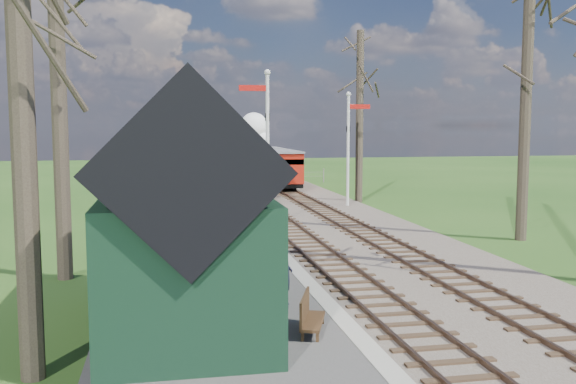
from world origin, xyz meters
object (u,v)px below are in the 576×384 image
object	(u,v)px
semaphore_near	(266,137)
sign_board	(259,256)
red_carriage_a	(282,168)
locomotive	(252,163)
bench	(308,314)
station_shed	(184,218)
red_carriage_b	(268,163)
semaphore_far	(350,140)
coach	(239,166)
person	(285,275)

from	to	relation	value
semaphore_near	sign_board	xyz separation A→B (m)	(-1.55, -8.63, -2.86)
semaphore_near	red_carriage_a	distance (m)	15.28
locomotive	bench	world-z (taller)	locomotive
station_shed	red_carriage_b	size ratio (longest dim) A/B	1.34
semaphore_far	bench	distance (m)	20.37
locomotive	red_carriage_a	xyz separation A→B (m)	(2.61, 5.21, -0.69)
coach	red_carriage_a	bearing A→B (deg)	-18.28
semaphore_far	locomotive	bearing A→B (deg)	141.14
semaphore_near	sign_board	distance (m)	9.23
semaphore_far	red_carriage_a	size ratio (longest dim) A/B	1.21
red_carriage_a	person	size ratio (longest dim) A/B	3.39
sign_board	semaphore_near	bearing A→B (deg)	79.85
bench	person	bearing A→B (deg)	93.88
bench	person	xyz separation A→B (m)	(-0.12, 1.77, 0.36)
bench	coach	bearing A→B (deg)	85.92
red_carriage_b	sign_board	world-z (taller)	red_carriage_b
locomotive	sign_board	size ratio (longest dim) A/B	4.02
station_shed	semaphore_far	bearing A→B (deg)	64.28
semaphore_far	bench	size ratio (longest dim) A/B	4.40
semaphore_far	sign_board	world-z (taller)	semaphore_far
station_shed	person	bearing A→B (deg)	16.96
red_carriage_a	sign_board	bearing A→B (deg)	-101.88
station_shed	red_carriage_a	distance (m)	27.63
semaphore_near	red_carriage_b	bearing A→B (deg)	80.55
station_shed	bench	xyz separation A→B (m)	(2.25, -1.13, -1.73)
person	semaphore_far	bearing A→B (deg)	-11.01
red_carriage_a	person	distance (m)	26.53
locomotive	bench	xyz separation A→B (m)	(-2.04, -22.66, -1.55)
sign_board	person	distance (m)	2.73
coach	sign_board	world-z (taller)	coach
semaphore_near	sign_board	size ratio (longest dim) A/B	5.52
red_carriage_a	red_carriage_b	distance (m)	5.50
station_shed	sign_board	world-z (taller)	station_shed
semaphore_far	sign_board	size ratio (longest dim) A/B	5.08
semaphore_near	sign_board	world-z (taller)	semaphore_near
semaphore_near	locomotive	bearing A→B (deg)	85.46
locomotive	person	bearing A→B (deg)	-95.90
locomotive	bench	bearing A→B (deg)	-95.14
semaphore_near	bench	bearing A→B (deg)	-95.57
semaphore_near	bench	xyz separation A→B (m)	(-1.28, -13.13, -3.09)
red_carriage_a	bench	world-z (taller)	red_carriage_a
coach	red_carriage_a	world-z (taller)	coach
red_carriage_a	bench	xyz separation A→B (m)	(-4.65, -27.87, -0.86)
person	sign_board	bearing A→B (deg)	12.73
locomotive	coach	xyz separation A→B (m)	(0.01, 6.06, -0.56)
bench	red_carriage_a	bearing A→B (deg)	80.53
locomotive	coach	distance (m)	6.09
red_carriage_b	locomotive	bearing A→B (deg)	-103.71
coach	red_carriage_b	world-z (taller)	coach
semaphore_far	locomotive	size ratio (longest dim) A/B	1.26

